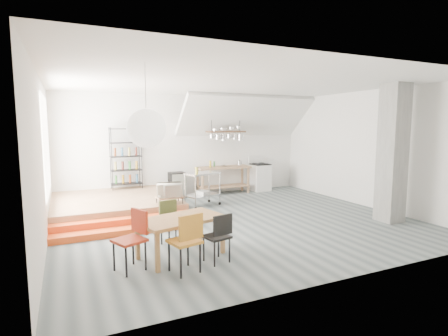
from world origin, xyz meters
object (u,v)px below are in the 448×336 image
dining_table (181,222)px  mini_fridge (177,185)px  stove (260,177)px  rolling_cart (203,184)px

dining_table → mini_fridge: mini_fridge is taller
dining_table → mini_fridge: bearing=58.8°
dining_table → stove: bearing=32.6°
stove → mini_fridge: 2.97m
dining_table → mini_fridge: 5.03m
rolling_cart → mini_fridge: size_ratio=1.35×
stove → mini_fridge: bearing=179.2°
dining_table → mini_fridge: (1.40, 4.82, -0.21)m
stove → dining_table: size_ratio=0.74×
stove → mini_fridge: stove is taller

